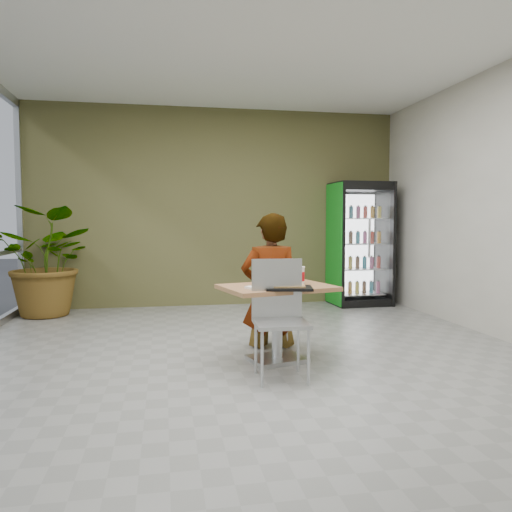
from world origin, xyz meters
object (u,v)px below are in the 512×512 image
Objects in this scene: dining_table at (277,307)px; potted_plant at (49,261)px; seated_woman at (270,294)px; chair_near at (279,308)px; cafeteria_tray at (289,288)px; beverage_fridge at (360,244)px; chair_far at (271,301)px; soda_cup at (300,276)px.

dining_table is 0.75× the size of potted_plant.
seated_woman is at bearing -40.19° from potted_plant.
chair_near is 1.03m from seated_woman.
cafeteria_tray is 3.92m from beverage_fridge.
dining_table is at bearing 86.92° from seated_woman.
potted_plant reaches higher than chair_far.
seated_woman is 0.88× the size of beverage_fridge.
chair_near is (-0.09, -0.44, 0.07)m from dining_table.
seated_woman is at bearing 111.14° from soda_cup.
chair_near is (-0.14, -0.98, 0.10)m from chair_far.
dining_table is 0.59× the size of beverage_fridge.
potted_plant is (-2.77, 3.21, 0.03)m from cafeteria_tray.
chair_near is 0.59× the size of seated_woman.
seated_woman is at bearing 84.64° from dining_table.
chair_near is at bearing 84.34° from chair_far.
soda_cup is at bearing 16.54° from dining_table.
dining_table is 0.37m from cafeteria_tray.
dining_table is at bearing 86.89° from chair_far.
chair_near is at bearing 84.46° from seated_woman.
dining_table is 1.14× the size of chair_near.
chair_near is at bearing -122.77° from soda_cup.
beverage_fridge is 4.83m from potted_plant.
beverage_fridge is at bearing 1.46° from potted_plant.
seated_woman is 9.96× the size of soda_cup.
seated_woman is at bearing 89.51° from cafeteria_tray.
chair_near is 4.14m from beverage_fridge.
cafeteria_tray is at bearing 52.61° from chair_near.
seated_woman reaches higher than chair_near.
beverage_fridge reaches higher than cafeteria_tray.
seated_woman reaches higher than soda_cup.
dining_table is 6.71× the size of soda_cup.
beverage_fridge is (2.05, 2.51, 0.50)m from chair_far.
beverage_fridge is at bearing 58.09° from soda_cup.
cafeteria_tray is at bearing -123.86° from beverage_fridge.
beverage_fridge is 1.26× the size of potted_plant.
chair_far is at bearing 84.73° from chair_near.
soda_cup is at bearing -124.15° from beverage_fridge.
soda_cup is (0.25, 0.07, 0.30)m from dining_table.
chair_far reaches higher than dining_table.
chair_far is 2.07× the size of cafeteria_tray.
soda_cup is 0.11× the size of potted_plant.
soda_cup is at bearing 60.86° from cafeteria_tray.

